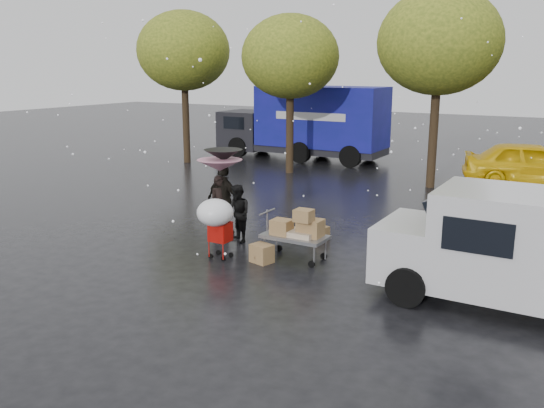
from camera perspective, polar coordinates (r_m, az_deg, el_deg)
The scene contains 14 objects.
ground at distance 14.49m, azimuth -4.99°, elevation -4.27°, with size 90.00×90.00×0.00m, color black.
person_pink at distance 15.25m, azimuth -5.11°, elevation -0.19°, with size 0.59×0.39×1.63m, color black.
person_middle at distance 14.68m, azimuth -3.41°, elevation -0.97°, with size 0.73×0.57×1.49m, color black.
person_black at distance 15.30m, azimuth -4.76°, elevation 0.34°, with size 1.10×0.46×1.88m, color black.
umbrella_pink at distance 15.03m, azimuth -5.20°, elevation 3.83°, with size 1.18×1.18×2.05m.
umbrella_black at distance 15.07m, azimuth -4.85°, elevation 4.82°, with size 1.01×1.01×2.30m.
vendor_cart at distance 13.31m, azimuth 2.59°, elevation -2.58°, with size 1.52×0.80×1.27m.
shopping_cart at distance 13.26m, azimuth -5.58°, elevation -1.18°, with size 0.84×0.84×1.46m.
white_van at distance 11.49m, azimuth 23.49°, elevation -4.06°, with size 4.91×2.18×2.20m.
blue_truck at distance 27.99m, azimuth 3.37°, elevation 8.02°, with size 8.30×2.60×3.50m.
box_ground_near at distance 13.29m, azimuth -1.02°, elevation -4.91°, with size 0.47×0.38×0.43m, color olive.
box_ground_far at distance 15.11m, azimuth 4.72°, elevation -2.83°, with size 0.44×0.35×0.35m, color olive.
yellow_taxi at distance 23.75m, azimuth 24.33°, elevation 3.63°, with size 1.98×4.91×1.67m, color yellow.
tree_row at distance 22.89m, azimuth 8.76°, elevation 14.87°, with size 21.60×4.40×7.12m.
Camera 1 is at (8.00, -11.25, 4.40)m, focal length 38.00 mm.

